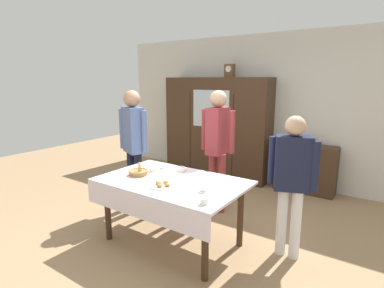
# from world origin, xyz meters

# --- Properties ---
(ground_plane) EXTENTS (12.00, 12.00, 0.00)m
(ground_plane) POSITION_xyz_m (0.00, 0.00, 0.00)
(ground_plane) COLOR #997A56
(ground_plane) RESTS_ON ground
(back_wall) EXTENTS (6.40, 0.10, 2.70)m
(back_wall) POSITION_xyz_m (0.00, 2.65, 1.35)
(back_wall) COLOR silver
(back_wall) RESTS_ON ground
(dining_table) EXTENTS (1.65, 1.04, 0.77)m
(dining_table) POSITION_xyz_m (0.00, -0.23, 0.67)
(dining_table) COLOR #3D2819
(dining_table) RESTS_ON ground
(wall_cabinet) EXTENTS (2.15, 0.46, 1.93)m
(wall_cabinet) POSITION_xyz_m (-0.90, 2.35, 0.97)
(wall_cabinet) COLOR #3D2819
(wall_cabinet) RESTS_ON ground
(mantel_clock) EXTENTS (0.18, 0.11, 0.24)m
(mantel_clock) POSITION_xyz_m (-0.64, 2.35, 2.05)
(mantel_clock) COLOR brown
(mantel_clock) RESTS_ON wall_cabinet
(bookshelf_low) EXTENTS (0.99, 0.35, 0.82)m
(bookshelf_low) POSITION_xyz_m (0.82, 2.41, 0.41)
(bookshelf_low) COLOR #3D2819
(bookshelf_low) RESTS_ON ground
(book_stack) EXTENTS (0.16, 0.21, 0.12)m
(book_stack) POSITION_xyz_m (0.82, 2.41, 0.88)
(book_stack) COLOR #3D754C
(book_stack) RESTS_ON bookshelf_low
(tea_cup_far_left) EXTENTS (0.13, 0.13, 0.06)m
(tea_cup_far_left) POSITION_xyz_m (-0.40, -0.07, 0.80)
(tea_cup_far_left) COLOR white
(tea_cup_far_left) RESTS_ON dining_table
(tea_cup_center) EXTENTS (0.13, 0.13, 0.06)m
(tea_cup_center) POSITION_xyz_m (0.50, -0.30, 0.80)
(tea_cup_center) COLOR white
(tea_cup_center) RESTS_ON dining_table
(tea_cup_mid_left) EXTENTS (0.13, 0.13, 0.06)m
(tea_cup_mid_left) POSITION_xyz_m (0.67, -0.57, 0.80)
(tea_cup_mid_left) COLOR white
(tea_cup_mid_left) RESTS_ON dining_table
(tea_cup_far_right) EXTENTS (0.13, 0.13, 0.06)m
(tea_cup_far_right) POSITION_xyz_m (-0.10, 0.12, 0.80)
(tea_cup_far_right) COLOR white
(tea_cup_far_right) RESTS_ON dining_table
(tea_cup_back_edge) EXTENTS (0.13, 0.13, 0.06)m
(tea_cup_back_edge) POSITION_xyz_m (-0.36, 0.09, 0.80)
(tea_cup_back_edge) COLOR white
(tea_cup_back_edge) RESTS_ON dining_table
(bread_basket) EXTENTS (0.24, 0.24, 0.16)m
(bread_basket) POSITION_xyz_m (-0.45, -0.28, 0.80)
(bread_basket) COLOR #9E7542
(bread_basket) RESTS_ON dining_table
(pastry_plate) EXTENTS (0.28, 0.28, 0.05)m
(pastry_plate) POSITION_xyz_m (0.05, -0.42, 0.78)
(pastry_plate) COLOR white
(pastry_plate) RESTS_ON dining_table
(spoon_mid_right) EXTENTS (0.12, 0.02, 0.01)m
(spoon_mid_right) POSITION_xyz_m (-0.40, -0.55, 0.77)
(spoon_mid_right) COLOR silver
(spoon_mid_right) RESTS_ON dining_table
(spoon_far_right) EXTENTS (0.12, 0.02, 0.01)m
(spoon_far_right) POSITION_xyz_m (-0.59, -0.52, 0.77)
(spoon_far_right) COLOR silver
(spoon_far_right) RESTS_ON dining_table
(person_near_right_end) EXTENTS (0.52, 0.32, 1.54)m
(person_near_right_end) POSITION_xyz_m (1.20, 0.29, 0.93)
(person_near_right_end) COLOR silver
(person_near_right_end) RESTS_ON ground
(person_behind_table_left) EXTENTS (0.52, 0.33, 1.75)m
(person_behind_table_left) POSITION_xyz_m (-1.06, 0.25, 1.07)
(person_behind_table_left) COLOR #191E38
(person_behind_table_left) RESTS_ON ground
(person_beside_shelf) EXTENTS (0.52, 0.36, 1.75)m
(person_beside_shelf) POSITION_xyz_m (-0.02, 0.85, 1.07)
(person_beside_shelf) COLOR #933338
(person_beside_shelf) RESTS_ON ground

